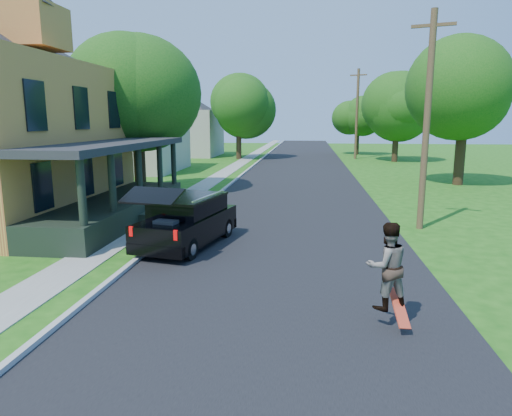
# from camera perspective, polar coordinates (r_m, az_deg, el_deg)

# --- Properties ---
(ground) EXTENTS (140.00, 140.00, 0.00)m
(ground) POSITION_cam_1_polar(r_m,az_deg,el_deg) (11.72, 2.64, -8.78)
(ground) COLOR #1A5511
(ground) RESTS_ON ground
(street) EXTENTS (8.00, 120.00, 0.02)m
(street) POSITION_cam_1_polar(r_m,az_deg,el_deg) (31.27, 5.17, 3.61)
(street) COLOR black
(street) RESTS_ON ground
(curb) EXTENTS (0.15, 120.00, 0.12)m
(curb) POSITION_cam_1_polar(r_m,az_deg,el_deg) (31.62, -2.20, 3.73)
(curb) COLOR #ABAAA5
(curb) RESTS_ON ground
(sidewalk) EXTENTS (1.30, 120.00, 0.03)m
(sidewalk) POSITION_cam_1_polar(r_m,az_deg,el_deg) (31.89, -4.96, 3.76)
(sidewalk) COLOR gray
(sidewalk) RESTS_ON ground
(front_walk) EXTENTS (6.50, 1.20, 0.03)m
(front_walk) POSITION_cam_1_polar(r_m,az_deg,el_deg) (20.24, -23.98, -1.29)
(front_walk) COLOR gray
(front_walk) RESTS_ON ground
(neighbor_house_mid) EXTENTS (12.78, 12.78, 8.30)m
(neighbor_house_mid) POSITION_cam_1_polar(r_m,az_deg,el_deg) (37.79, -15.86, 10.87)
(neighbor_house_mid) COLOR #BBB8A6
(neighbor_house_mid) RESTS_ON ground
(neighbor_house_far) EXTENTS (12.78, 12.78, 8.30)m
(neighbor_house_far) POSITION_cam_1_polar(r_m,az_deg,el_deg) (52.96, -9.21, 11.04)
(neighbor_house_far) COLOR #BBB8A6
(neighbor_house_far) RESTS_ON ground
(black_suv) EXTENTS (2.57, 4.77, 2.11)m
(black_suv) POSITION_cam_1_polar(r_m,az_deg,el_deg) (14.61, -8.59, -1.62)
(black_suv) COLOR black
(black_suv) RESTS_ON ground
(skateboarder) EXTENTS (0.98, 0.86, 1.71)m
(skateboarder) POSITION_cam_1_polar(r_m,az_deg,el_deg) (9.10, 16.07, -6.98)
(skateboarder) COLOR black
(skateboarder) RESTS_ON ground
(skateboard) EXTENTS (0.35, 0.76, 0.59)m
(skateboard) POSITION_cam_1_polar(r_m,az_deg,el_deg) (9.28, 17.46, -11.94)
(skateboard) COLOR red
(skateboard) RESTS_ON ground
(tree_left_mid) EXTENTS (7.91, 7.69, 9.83)m
(tree_left_mid) POSITION_cam_1_polar(r_m,az_deg,el_deg) (26.13, -14.91, 15.47)
(tree_left_mid) COLOR black
(tree_left_mid) RESTS_ON ground
(tree_left_far) EXTENTS (7.08, 6.91, 9.00)m
(tree_left_far) POSITION_cam_1_polar(r_m,az_deg,el_deg) (47.54, -2.25, 13.01)
(tree_left_far) COLOR black
(tree_left_far) RESTS_ON ground
(tree_right_near) EXTENTS (7.33, 7.02, 9.16)m
(tree_right_near) POSITION_cam_1_polar(r_m,az_deg,el_deg) (30.90, 24.64, 13.76)
(tree_right_near) COLOR black
(tree_right_near) RESTS_ON ground
(tree_right_mid) EXTENTS (8.04, 7.87, 9.59)m
(tree_right_mid) POSITION_cam_1_polar(r_m,az_deg,el_deg) (46.23, 17.27, 13.16)
(tree_right_mid) COLOR black
(tree_right_mid) RESTS_ON ground
(tree_right_far) EXTENTS (6.23, 5.91, 7.14)m
(tree_right_far) POSITION_cam_1_polar(r_m,az_deg,el_deg) (54.92, 12.56, 11.34)
(tree_right_far) COLOR black
(tree_right_far) RESTS_ON ground
(utility_pole_near) EXTENTS (1.44, 0.52, 7.69)m
(utility_pole_near) POSITION_cam_1_polar(r_m,az_deg,el_deg) (17.53, 20.59, 10.31)
(utility_pole_near) COLOR #493721
(utility_pole_near) RESTS_ON ground
(utility_pole_far) EXTENTS (1.65, 0.71, 9.08)m
(utility_pole_far) POSITION_cam_1_polar(r_m,az_deg,el_deg) (48.80, 12.51, 11.53)
(utility_pole_far) COLOR #493721
(utility_pole_far) RESTS_ON ground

